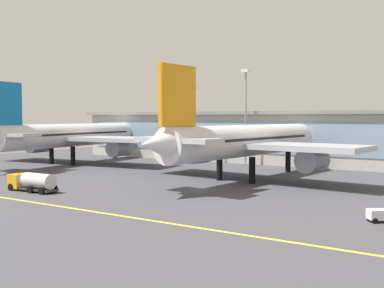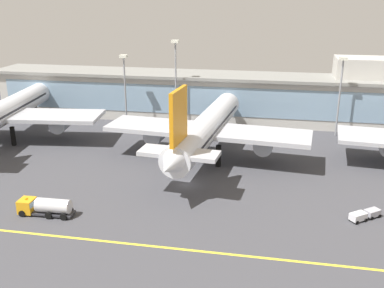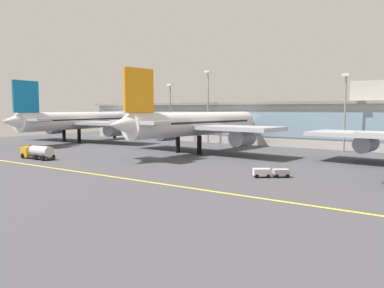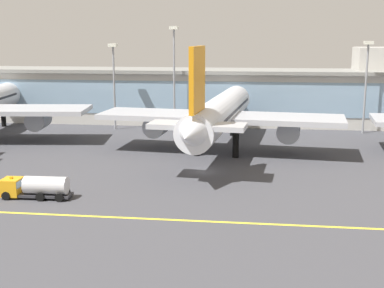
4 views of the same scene
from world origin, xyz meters
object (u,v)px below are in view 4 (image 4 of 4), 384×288
object	(u,v)px
airliner_near_right	(219,114)
fuel_tanker_truck	(34,187)
apron_light_mast_centre	(174,62)
apron_light_mast_east	(114,72)
apron_light_mast_west	(367,72)

from	to	relation	value
airliner_near_right	fuel_tanker_truck	size ratio (longest dim) A/B	5.84
apron_light_mast_centre	apron_light_mast_east	world-z (taller)	apron_light_mast_centre
apron_light_mast_centre	apron_light_mast_east	xyz separation A→B (m)	(-13.10, -2.59, -2.10)
airliner_near_right	fuel_tanker_truck	world-z (taller)	airliner_near_right
fuel_tanker_truck	apron_light_mast_west	xyz separation A→B (m)	(51.07, 52.78, 11.69)
airliner_near_right	fuel_tanker_truck	xyz separation A→B (m)	(-21.69, -29.72, -5.51)
apron_light_mast_east	fuel_tanker_truck	bearing A→B (deg)	-86.24
airliner_near_right	apron_light_mast_west	bearing A→B (deg)	-46.47
apron_light_mast_west	apron_light_mast_centre	bearing A→B (deg)	178.98
apron_light_mast_west	apron_light_mast_east	distance (m)	54.45
airliner_near_right	apron_light_mast_centre	distance (m)	27.78
apron_light_mast_east	apron_light_mast_centre	bearing A→B (deg)	11.17
airliner_near_right	apron_light_mast_east	size ratio (longest dim) A/B	2.79
apron_light_mast_west	apron_light_mast_centre	world-z (taller)	apron_light_mast_centre
fuel_tanker_truck	apron_light_mast_centre	size ratio (longest dim) A/B	0.40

